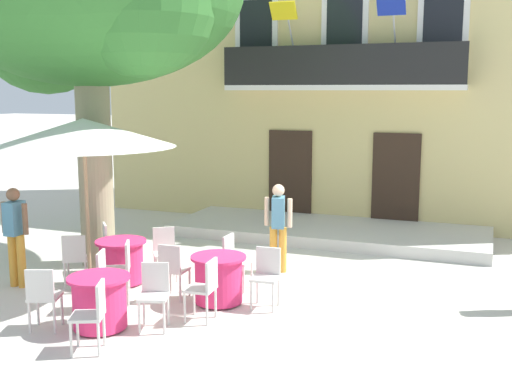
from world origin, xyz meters
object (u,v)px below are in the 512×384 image
at_px(cafe_chair_middle_2, 108,276).
at_px(cafe_chair_middle_3, 43,294).
at_px(cafe_chair_near_tree_0, 111,244).
at_px(cafe_table_near_tree, 121,261).
at_px(cafe_chair_front_0, 234,258).
at_px(pedestrian_near_entrance, 15,231).
at_px(cafe_chair_front_3, 266,273).
at_px(cafe_chair_middle_0, 93,312).
at_px(cafe_table_front, 219,279).
at_px(cafe_chair_front_2, 205,285).
at_px(cafe_chair_near_tree_1, 75,256).
at_px(pedestrian_mid_plaza, 278,223).
at_px(cafe_chair_near_tree_2, 121,266).
at_px(cafe_chair_middle_1, 154,291).
at_px(cafe_chair_front_1, 173,267).
at_px(cafe_chair_near_tree_3, 165,250).
at_px(cafe_umbrella, 84,134).
at_px(cafe_table_middle, 100,302).

distance_m(cafe_chair_middle_2, cafe_chair_middle_3, 1.09).
bearing_deg(cafe_chair_middle_3, cafe_chair_near_tree_0, 105.21).
relative_size(cafe_table_near_tree, cafe_chair_front_0, 0.95).
distance_m(cafe_chair_middle_2, pedestrian_near_entrance, 2.18).
bearing_deg(cafe_chair_front_3, cafe_chair_near_tree_0, 167.89).
bearing_deg(cafe_chair_front_0, cafe_chair_middle_0, -102.92).
height_order(cafe_chair_near_tree_0, cafe_chair_middle_0, same).
xyz_separation_m(cafe_chair_middle_2, cafe_table_front, (1.42, 0.87, -0.14)).
relative_size(cafe_table_front, cafe_chair_front_2, 0.95).
distance_m(cafe_chair_near_tree_1, cafe_chair_front_2, 2.79).
height_order(cafe_table_near_tree, pedestrian_mid_plaza, pedestrian_mid_plaza).
distance_m(cafe_chair_near_tree_0, cafe_table_front, 2.65).
distance_m(cafe_chair_near_tree_2, cafe_chair_middle_1, 1.45).
bearing_deg(cafe_chair_front_1, cafe_chair_front_2, -36.53).
distance_m(cafe_chair_front_0, cafe_chair_front_3, 1.01).
bearing_deg(cafe_chair_near_tree_1, cafe_chair_middle_2, -32.93).
distance_m(cafe_chair_front_3, pedestrian_mid_plaza, 1.91).
xyz_separation_m(cafe_table_near_tree, cafe_chair_near_tree_3, (0.57, 0.50, 0.14)).
bearing_deg(cafe_chair_front_3, cafe_chair_front_0, 142.19).
bearing_deg(cafe_table_front, cafe_chair_middle_3, -133.12).
bearing_deg(cafe_chair_front_2, cafe_chair_middle_2, -175.42).
xyz_separation_m(cafe_table_near_tree, cafe_chair_front_0, (1.91, 0.44, 0.14)).
distance_m(cafe_chair_middle_2, pedestrian_mid_plaza, 3.33).
bearing_deg(cafe_table_front, cafe_chair_middle_1, -109.04).
height_order(cafe_chair_near_tree_0, cafe_chair_middle_1, same).
xyz_separation_m(cafe_table_front, cafe_chair_front_1, (-0.75, -0.10, 0.14)).
bearing_deg(cafe_chair_near_tree_1, cafe_chair_middle_0, -48.54).
bearing_deg(cafe_chair_middle_1, cafe_chair_middle_0, -107.64).
distance_m(cafe_chair_front_0, pedestrian_mid_plaza, 1.31).
xyz_separation_m(cafe_chair_front_2, cafe_chair_front_3, (0.62, 0.88, 0.00)).
distance_m(cafe_table_near_tree, cafe_chair_near_tree_2, 0.77).
xyz_separation_m(cafe_chair_middle_3, cafe_table_front, (1.77, 1.89, -0.14)).
bearing_deg(cafe_chair_middle_0, cafe_chair_middle_2, 117.03).
bearing_deg(cafe_table_front, cafe_chair_front_3, 10.11).
relative_size(cafe_chair_middle_1, cafe_umbrella, 0.31).
xyz_separation_m(cafe_chair_middle_0, pedestrian_near_entrance, (-2.78, 1.76, 0.43)).
xyz_separation_m(cafe_table_middle, cafe_chair_front_1, (0.36, 1.45, 0.14)).
height_order(cafe_chair_near_tree_0, cafe_chair_front_1, same).
bearing_deg(cafe_chair_near_tree_2, cafe_chair_near_tree_3, 82.38).
xyz_separation_m(cafe_chair_near_tree_2, pedestrian_near_entrance, (-1.96, -0.14, 0.43)).
distance_m(cafe_chair_near_tree_0, cafe_table_middle, 2.77).
bearing_deg(cafe_chair_near_tree_1, cafe_chair_near_tree_3, 37.77).
distance_m(cafe_chair_near_tree_1, pedestrian_mid_plaza, 3.58).
height_order(cafe_chair_near_tree_2, cafe_chair_middle_3, same).
relative_size(cafe_chair_middle_1, cafe_chair_middle_2, 1.00).
bearing_deg(cafe_table_front, cafe_chair_front_2, -80.50).
relative_size(cafe_table_front, cafe_chair_front_0, 0.95).
height_order(cafe_chair_middle_2, pedestrian_mid_plaza, pedestrian_mid_plaza).
xyz_separation_m(cafe_chair_near_tree_1, pedestrian_near_entrance, (-0.92, -0.34, 0.43)).
bearing_deg(cafe_chair_near_tree_3, cafe_table_near_tree, -138.58).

